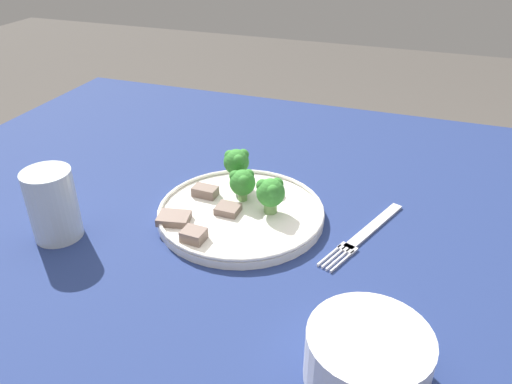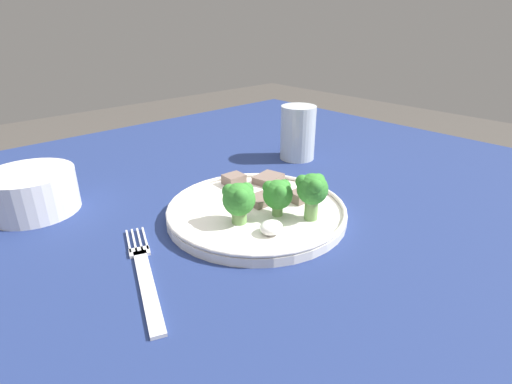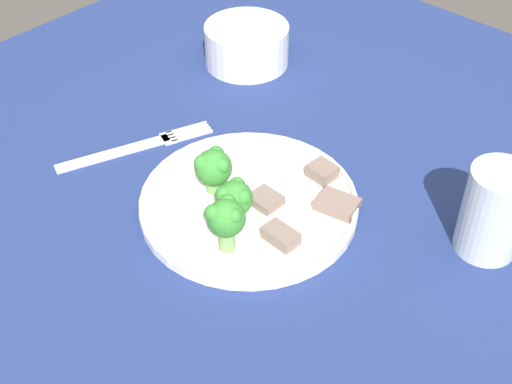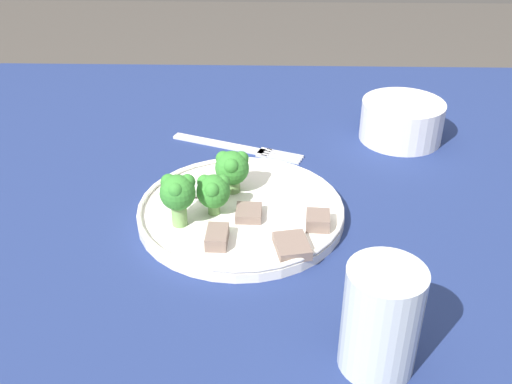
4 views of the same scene
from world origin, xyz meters
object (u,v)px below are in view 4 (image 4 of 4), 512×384
object	(u,v)px
drinking_glass	(383,324)
dinner_plate	(243,211)
fork	(237,147)
cream_bowl	(403,122)

from	to	relation	value
drinking_glass	dinner_plate	bearing A→B (deg)	-150.34
fork	cream_bowl	bearing A→B (deg)	98.95
dinner_plate	drinking_glass	xyz separation A→B (m)	(0.23, 0.13, 0.04)
dinner_plate	drinking_glass	world-z (taller)	drinking_glass
fork	dinner_plate	bearing A→B (deg)	5.43
cream_bowl	fork	bearing A→B (deg)	-81.05
cream_bowl	drinking_glass	distance (m)	0.46
fork	drinking_glass	distance (m)	0.44
dinner_plate	cream_bowl	xyz separation A→B (m)	(-0.22, 0.23, 0.02)
cream_bowl	drinking_glass	world-z (taller)	drinking_glass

